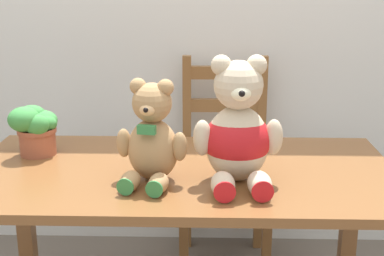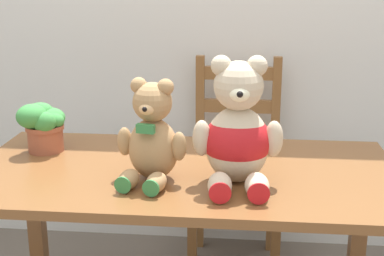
% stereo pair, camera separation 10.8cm
% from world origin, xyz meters
% --- Properties ---
extents(dining_table, '(1.41, 0.72, 0.73)m').
position_xyz_m(dining_table, '(0.00, 0.36, 0.62)').
color(dining_table, brown).
rests_on(dining_table, ground_plane).
extents(wooden_chair_behind, '(0.40, 0.43, 0.98)m').
position_xyz_m(wooden_chair_behind, '(0.16, 1.04, 0.47)').
color(wooden_chair_behind, brown).
rests_on(wooden_chair_behind, ground_plane).
extents(teddy_bear_left, '(0.23, 0.24, 0.32)m').
position_xyz_m(teddy_bear_left, '(-0.09, 0.26, 0.87)').
color(teddy_bear_left, tan).
rests_on(teddy_bear_left, dining_table).
extents(teddy_bear_right, '(0.27, 0.28, 0.39)m').
position_xyz_m(teddy_bear_right, '(0.18, 0.26, 0.88)').
color(teddy_bear_right, beige).
rests_on(teddy_bear_right, dining_table).
extents(potted_plant, '(0.16, 0.16, 0.18)m').
position_xyz_m(potted_plant, '(-0.52, 0.49, 0.83)').
color(potted_plant, '#9E5138').
rests_on(potted_plant, dining_table).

